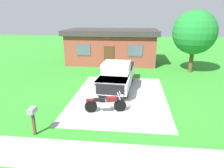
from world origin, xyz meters
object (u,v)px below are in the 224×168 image
mailbox (33,114)px  neighbor_house (112,46)px  motorcycle (106,104)px  pickup_truck (117,74)px  shade_tree (195,32)px

mailbox → neighbor_house: bearing=83.6°
motorcycle → pickup_truck: 4.16m
neighbor_house → pickup_truck: bearing=-81.0°
shade_tree → mailbox: bearing=-128.5°
motorcycle → mailbox: mailbox is taller
pickup_truck → shade_tree: (6.23, 4.92, 2.56)m
mailbox → neighbor_house: size_ratio=0.13×
shade_tree → neighbor_house: size_ratio=0.56×
motorcycle → pickup_truck: (0.25, 4.12, 0.48)m
motorcycle → neighbor_house: neighbor_house is taller
motorcycle → neighbor_house: 12.54m
pickup_truck → motorcycle: bearing=-93.5°
motorcycle → neighbor_house: size_ratio=0.23×
motorcycle → shade_tree: shade_tree is taller
shade_tree → pickup_truck: bearing=-141.7°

